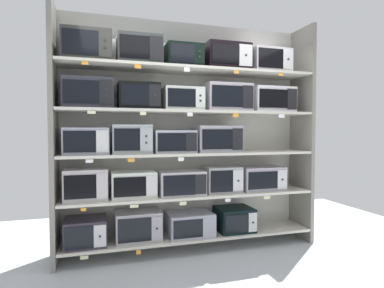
# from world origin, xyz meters

# --- Properties ---
(back_panel) EXTENTS (3.18, 0.04, 2.77)m
(back_panel) POSITION_xyz_m (0.00, 0.26, 1.38)
(back_panel) COLOR beige
(back_panel) RESTS_ON ground
(upright_left) EXTENTS (0.05, 0.48, 2.77)m
(upright_left) POSITION_xyz_m (-1.52, 0.00, 1.38)
(upright_left) COLOR gray
(upright_left) RESTS_ON ground
(upright_right) EXTENTS (0.05, 0.48, 2.77)m
(upright_right) POSITION_xyz_m (1.52, 0.00, 1.38)
(upright_right) COLOR gray
(upright_right) RESTS_ON ground
(shelf_0) EXTENTS (2.98, 0.48, 0.03)m
(shelf_0) POSITION_xyz_m (0.00, 0.00, 0.17)
(shelf_0) COLOR beige
(shelf_0) RESTS_ON ground
(microwave_0) EXTENTS (0.44, 0.42, 0.29)m
(microwave_0) POSITION_xyz_m (-1.21, -0.00, 0.33)
(microwave_0) COLOR #302837
(microwave_0) RESTS_ON shelf_0
(microwave_1) EXTENTS (0.51, 0.36, 0.33)m
(microwave_1) POSITION_xyz_m (-0.65, -0.00, 0.34)
(microwave_1) COLOR #A19CA3
(microwave_1) RESTS_ON shelf_0
(microwave_2) EXTENTS (0.53, 0.41, 0.27)m
(microwave_2) POSITION_xyz_m (-0.03, -0.00, 0.31)
(microwave_2) COLOR #9D9DAE
(microwave_2) RESTS_ON shelf_0
(microwave_3) EXTENTS (0.44, 0.41, 0.29)m
(microwave_3) POSITION_xyz_m (0.55, -0.00, 0.32)
(microwave_3) COLOR black
(microwave_3) RESTS_ON shelf_0
(price_tag_0) EXTENTS (0.08, 0.00, 0.04)m
(price_tag_0) POSITION_xyz_m (-1.22, -0.24, 0.13)
(price_tag_0) COLOR beige
(price_tag_1) EXTENTS (0.05, 0.00, 0.05)m
(price_tag_1) POSITION_xyz_m (-0.67, -0.24, 0.12)
(price_tag_1) COLOR orange
(shelf_1) EXTENTS (2.98, 0.48, 0.03)m
(shelf_1) POSITION_xyz_m (0.00, 0.00, 0.66)
(shelf_1) COLOR beige
(microwave_4) EXTENTS (0.45, 0.35, 0.34)m
(microwave_4) POSITION_xyz_m (-1.20, -0.00, 0.84)
(microwave_4) COLOR #BCB3B6
(microwave_4) RESTS_ON shelf_1
(microwave_5) EXTENTS (0.49, 0.34, 0.29)m
(microwave_5) POSITION_xyz_m (-0.69, -0.00, 0.82)
(microwave_5) COLOR silver
(microwave_5) RESTS_ON shelf_1
(microwave_6) EXTENTS (0.53, 0.40, 0.28)m
(microwave_6) POSITION_xyz_m (-0.14, -0.00, 0.81)
(microwave_6) COLOR #BBB5BB
(microwave_6) RESTS_ON shelf_1
(microwave_7) EXTENTS (0.44, 0.34, 0.31)m
(microwave_7) POSITION_xyz_m (0.38, -0.00, 0.83)
(microwave_7) COLOR #A1A1A4
(microwave_7) RESTS_ON shelf_1
(microwave_8) EXTENTS (0.56, 0.36, 0.29)m
(microwave_8) POSITION_xyz_m (0.92, -0.00, 0.82)
(microwave_8) COLOR #A49AA9
(microwave_8) RESTS_ON shelf_1
(price_tag_2) EXTENTS (0.05, 0.00, 0.03)m
(price_tag_2) POSITION_xyz_m (-1.22, -0.24, 0.62)
(price_tag_2) COLOR orange
(price_tag_3) EXTENTS (0.09, 0.00, 0.03)m
(price_tag_3) POSITION_xyz_m (-0.71, -0.24, 0.62)
(price_tag_3) COLOR beige
(price_tag_4) EXTENTS (0.08, 0.00, 0.04)m
(price_tag_4) POSITION_xyz_m (-0.18, -0.24, 0.62)
(price_tag_4) COLOR beige
(price_tag_5) EXTENTS (0.07, 0.00, 0.04)m
(price_tag_5) POSITION_xyz_m (0.36, -0.24, 0.62)
(price_tag_5) COLOR white
(price_tag_6) EXTENTS (0.09, 0.00, 0.04)m
(price_tag_6) POSITION_xyz_m (0.87, -0.24, 0.62)
(price_tag_6) COLOR beige
(shelf_2) EXTENTS (2.98, 0.48, 0.03)m
(shelf_2) POSITION_xyz_m (0.00, 0.00, 1.15)
(shelf_2) COLOR beige
(microwave_9) EXTENTS (0.47, 0.35, 0.29)m
(microwave_9) POSITION_xyz_m (-1.20, -0.00, 1.31)
(microwave_9) COLOR #9799AB
(microwave_9) RESTS_ON shelf_2
(microwave_10) EXTENTS (0.43, 0.35, 0.32)m
(microwave_10) POSITION_xyz_m (-0.71, -0.00, 1.33)
(microwave_10) COLOR #9EA6A9
(microwave_10) RESTS_ON shelf_2
(microwave_11) EXTENTS (0.48, 0.35, 0.26)m
(microwave_11) POSITION_xyz_m (-0.22, -0.00, 1.30)
(microwave_11) COLOR #B4B4C3
(microwave_11) RESTS_ON shelf_2
(microwave_12) EXTENTS (0.54, 0.37, 0.32)m
(microwave_12) POSITION_xyz_m (0.32, -0.00, 1.33)
(microwave_12) COLOR #A3A1AA
(microwave_12) RESTS_ON shelf_2
(price_tag_7) EXTENTS (0.07, 0.00, 0.03)m
(price_tag_7) POSITION_xyz_m (-1.16, -0.24, 1.12)
(price_tag_7) COLOR white
(price_tag_8) EXTENTS (0.07, 0.00, 0.04)m
(price_tag_8) POSITION_xyz_m (-0.74, -0.24, 1.11)
(price_tag_8) COLOR orange
(price_tag_9) EXTENTS (0.07, 0.00, 0.04)m
(price_tag_9) POSITION_xyz_m (-0.20, -0.24, 1.11)
(price_tag_9) COLOR white
(shelf_3) EXTENTS (2.98, 0.48, 0.03)m
(shelf_3) POSITION_xyz_m (0.00, 0.00, 1.65)
(shelf_3) COLOR beige
(microwave_13) EXTENTS (0.52, 0.34, 0.33)m
(microwave_13) POSITION_xyz_m (-1.17, -0.00, 1.82)
(microwave_13) COLOR #2F2F38
(microwave_13) RESTS_ON shelf_3
(microwave_14) EXTENTS (0.45, 0.37, 0.29)m
(microwave_14) POSITION_xyz_m (-0.63, -0.00, 1.81)
(microwave_14) COLOR black
(microwave_14) RESTS_ON shelf_3
(microwave_15) EXTENTS (0.46, 0.36, 0.27)m
(microwave_15) POSITION_xyz_m (-0.12, -0.00, 1.79)
(microwave_15) COLOR silver
(microwave_15) RESTS_ON shelf_3
(microwave_16) EXTENTS (0.56, 0.37, 0.33)m
(microwave_16) POSITION_xyz_m (0.44, -0.00, 1.83)
(microwave_16) COLOR #BBB2BF
(microwave_16) RESTS_ON shelf_3
(microwave_17) EXTENTS (0.55, 0.35, 0.32)m
(microwave_17) POSITION_xyz_m (1.05, -0.00, 1.82)
(microwave_17) COLOR silver
(microwave_17) RESTS_ON shelf_3
(price_tag_10) EXTENTS (0.08, 0.00, 0.03)m
(price_tag_10) POSITION_xyz_m (-1.13, -0.24, 1.61)
(price_tag_10) COLOR beige
(price_tag_11) EXTENTS (0.06, 0.00, 0.04)m
(price_tag_11) POSITION_xyz_m (-0.61, -0.24, 1.61)
(price_tag_11) COLOR beige
(price_tag_12) EXTENTS (0.06, 0.00, 0.04)m
(price_tag_12) POSITION_xyz_m (-0.10, -0.24, 1.61)
(price_tag_12) COLOR white
(price_tag_13) EXTENTS (0.07, 0.00, 0.05)m
(price_tag_13) POSITION_xyz_m (0.45, -0.24, 1.60)
(price_tag_13) COLOR orange
(price_tag_14) EXTENTS (0.08, 0.00, 0.04)m
(price_tag_14) POSITION_xyz_m (1.06, -0.24, 1.60)
(price_tag_14) COLOR white
(shelf_4) EXTENTS (2.98, 0.48, 0.03)m
(shelf_4) POSITION_xyz_m (0.00, 0.00, 2.14)
(shelf_4) COLOR beige
(microwave_18) EXTENTS (0.51, 0.37, 0.33)m
(microwave_18) POSITION_xyz_m (-1.18, -0.00, 2.32)
(microwave_18) COLOR #32332F
(microwave_18) RESTS_ON shelf_4
(microwave_19) EXTENTS (0.49, 0.35, 0.33)m
(microwave_19) POSITION_xyz_m (-0.62, -0.00, 2.32)
(microwave_19) COLOR #2E3333
(microwave_19) RESTS_ON shelf_4
(microwave_20) EXTENTS (0.42, 0.36, 0.27)m
(microwave_20) POSITION_xyz_m (-0.11, -0.00, 2.29)
(microwave_20) COLOR black
(microwave_20) RESTS_ON shelf_4
(microwave_21) EXTENTS (0.54, 0.40, 0.31)m
(microwave_21) POSITION_xyz_m (0.43, -0.00, 2.31)
(microwave_21) COLOR black
(microwave_21) RESTS_ON shelf_4
(microwave_22) EXTENTS (0.50, 0.40, 0.29)m
(microwave_22) POSITION_xyz_m (1.00, -0.00, 2.30)
(microwave_22) COLOR #BEBABF
(microwave_22) RESTS_ON shelf_4
(price_tag_15) EXTENTS (0.07, 0.00, 0.03)m
(price_tag_15) POSITION_xyz_m (-1.19, -0.24, 2.10)
(price_tag_15) COLOR orange
(price_tag_16) EXTENTS (0.07, 0.00, 0.04)m
(price_tag_16) POSITION_xyz_m (-0.67, -0.24, 2.10)
(price_tag_16) COLOR orange
(price_tag_17) EXTENTS (0.07, 0.00, 0.05)m
(price_tag_17) POSITION_xyz_m (-0.13, -0.24, 2.10)
(price_tag_17) COLOR white
(price_tag_18) EXTENTS (0.06, 0.00, 0.04)m
(price_tag_18) POSITION_xyz_m (0.46, -0.24, 2.10)
(price_tag_18) COLOR orange
(price_tag_19) EXTENTS (0.06, 0.00, 0.03)m
(price_tag_19) POSITION_xyz_m (1.04, -0.24, 2.10)
(price_tag_19) COLOR orange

